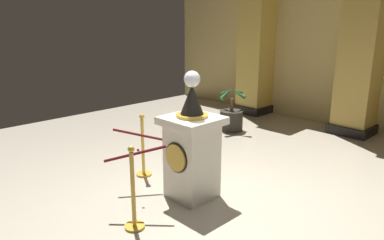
{
  "coord_description": "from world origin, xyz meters",
  "views": [
    {
      "loc": [
        2.96,
        -3.4,
        2.36
      ],
      "look_at": [
        -0.34,
        -0.17,
        1.11
      ],
      "focal_mm": 33.71,
      "sensor_mm": 36.0,
      "label": 1
    }
  ],
  "objects_px": {
    "pedestal_clock": "(192,149)",
    "stanchion_far": "(133,200)",
    "stanchion_near": "(143,154)",
    "potted_palm_left": "(231,118)"
  },
  "relations": [
    {
      "from": "pedestal_clock",
      "to": "stanchion_far",
      "type": "distance_m",
      "value": 1.11
    },
    {
      "from": "stanchion_far",
      "to": "potted_palm_left",
      "type": "bearing_deg",
      "value": 114.25
    },
    {
      "from": "pedestal_clock",
      "to": "stanchion_near",
      "type": "distance_m",
      "value": 1.11
    },
    {
      "from": "pedestal_clock",
      "to": "potted_palm_left",
      "type": "distance_m",
      "value": 3.36
    },
    {
      "from": "potted_palm_left",
      "to": "pedestal_clock",
      "type": "bearing_deg",
      "value": -59.9
    },
    {
      "from": "stanchion_near",
      "to": "potted_palm_left",
      "type": "distance_m",
      "value": 2.99
    },
    {
      "from": "pedestal_clock",
      "to": "stanchion_far",
      "type": "bearing_deg",
      "value": -84.52
    },
    {
      "from": "pedestal_clock",
      "to": "stanchion_near",
      "type": "bearing_deg",
      "value": -177.79
    },
    {
      "from": "pedestal_clock",
      "to": "stanchion_near",
      "type": "xyz_separation_m",
      "value": [
        -1.05,
        -0.04,
        -0.35
      ]
    },
    {
      "from": "stanchion_near",
      "to": "potted_palm_left",
      "type": "xyz_separation_m",
      "value": [
        -0.62,
        2.92,
        -0.06
      ]
    }
  ]
}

